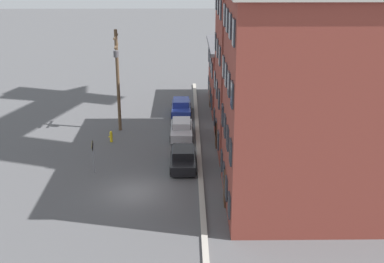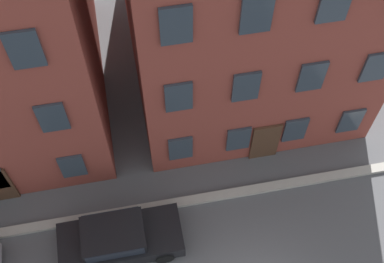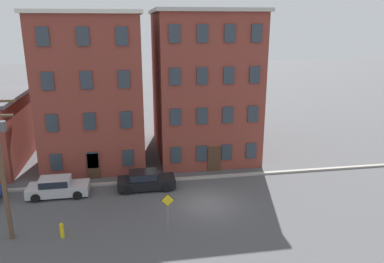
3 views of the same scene
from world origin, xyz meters
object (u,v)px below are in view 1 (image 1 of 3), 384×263
at_px(car_blue, 181,106).
at_px(fire_hydrant, 111,136).
at_px(utility_pole, 118,75).
at_px(caution_sign, 93,152).
at_px(car_silver, 181,128).
at_px(car_black, 183,157).

bearing_deg(car_blue, fire_hydrant, -37.74).
distance_m(utility_pole, fire_hydrant, 5.43).
bearing_deg(caution_sign, utility_pole, 174.97).
xyz_separation_m(car_silver, car_black, (6.50, 0.15, 0.00)).
bearing_deg(utility_pole, car_silver, 72.92).
distance_m(car_blue, car_silver, 6.31).
height_order(car_blue, caution_sign, caution_sign).
bearing_deg(car_black, car_blue, -179.01).
distance_m(car_blue, utility_pole, 8.31).
height_order(car_silver, caution_sign, caution_sign).
height_order(car_silver, fire_hydrant, car_silver).
relative_size(utility_pole, fire_hydrant, 9.33).
xyz_separation_m(car_black, fire_hydrant, (-5.26, -6.06, -0.27)).
xyz_separation_m(car_blue, car_black, (12.81, 0.22, 0.00)).
height_order(car_blue, utility_pole, utility_pole).
bearing_deg(car_black, fire_hydrant, -130.97).
distance_m(caution_sign, utility_pole, 9.91).
bearing_deg(car_blue, car_black, 0.99).
distance_m(caution_sign, fire_hydrant, 6.48).
height_order(caution_sign, fire_hydrant, caution_sign).
bearing_deg(caution_sign, car_blue, 155.81).
height_order(car_black, caution_sign, caution_sign).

